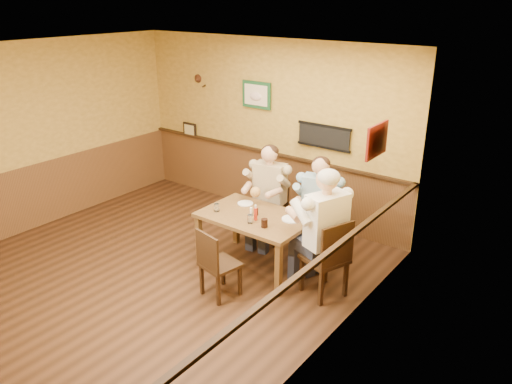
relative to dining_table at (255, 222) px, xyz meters
The scene contains 17 objects.
room 1.50m from the dining_table, 141.35° to the right, with size 5.02×5.03×2.81m.
dining_table is the anchor object (origin of this frame).
chair_back_left 0.83m from the dining_table, 112.02° to the left, with size 0.42×0.42×0.92m, color #352110, non-canonical shape.
chair_back_right 0.92m from the dining_table, 55.30° to the left, with size 0.42×0.42×0.91m, color #352110, non-canonical shape.
chair_right_end 1.05m from the dining_table, ahead, with size 0.46×0.46×1.00m, color #352110, non-canonical shape.
chair_near_side 0.81m from the dining_table, 84.84° to the right, with size 0.40×0.40×0.87m, color #352110, non-canonical shape.
diner_tan_shirt 0.81m from the dining_table, 112.02° to the left, with size 0.60×0.60×1.31m, color #C6B088, non-canonical shape.
diner_blue_polo 0.90m from the dining_table, 55.30° to the left, with size 0.60×0.60×1.30m, color #88AFCC, non-canonical shape.
diner_white_elder 1.04m from the dining_table, ahead, with size 0.66×0.66×1.43m, color white, non-canonical shape.
water_glass_left 0.54m from the dining_table, 157.76° to the right, with size 0.07×0.07×0.10m, color white.
water_glass_mid 0.28m from the dining_table, 68.18° to the right, with size 0.07×0.07×0.11m, color white.
cola_tumbler 0.39m from the dining_table, 35.22° to the right, with size 0.08×0.08×0.11m, color black.
hot_sauce_bottle 0.23m from the dining_table, 51.02° to the right, with size 0.04×0.04×0.18m, color #B52713.
salt_shaker 0.16m from the dining_table, 165.90° to the left, with size 0.03×0.03×0.08m, color white.
pepper_shaker 0.14m from the dining_table, 56.13° to the left, with size 0.04×0.04×0.09m, color black.
plate_far_left 0.41m from the dining_table, 146.59° to the left, with size 0.21×0.21×0.01m, color white.
plate_far_right 0.49m from the dining_table, 20.88° to the left, with size 0.26×0.26×0.02m, color white.
Camera 1 is at (4.51, -3.81, 3.39)m, focal length 35.00 mm.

